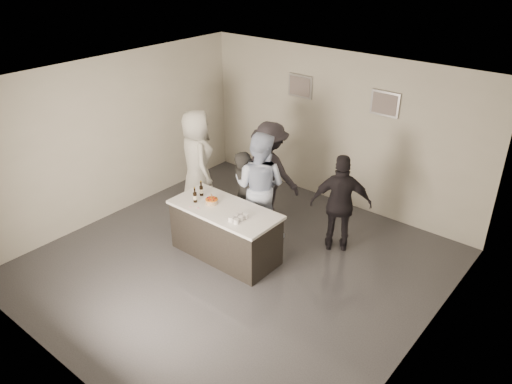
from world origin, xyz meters
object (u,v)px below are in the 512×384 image
person_guest_left (197,159)px  person_guest_right (341,204)px  bar_counter (225,232)px  cake (212,201)px  beer_bottle_b (195,195)px  person_main_blue (260,186)px  beer_bottle_a (201,188)px  person_main_black (245,194)px  person_guest_back (270,171)px

person_guest_left → person_guest_right: bearing=-142.3°
bar_counter → cake: (-0.27, -0.01, 0.49)m
beer_bottle_b → person_main_blue: size_ratio=0.13×
beer_bottle_a → cake: bearing=-16.5°
beer_bottle_a → person_guest_right: size_ratio=0.15×
person_guest_left → beer_bottle_a: bearing=168.7°
bar_counter → person_guest_right: size_ratio=1.07×
person_main_black → person_guest_left: bearing=8.9°
beer_bottle_a → person_main_black: 0.79m
beer_bottle_b → person_guest_back: (0.25, 1.69, -0.09)m
person_main_black → person_main_blue: size_ratio=0.82×
beer_bottle_a → person_main_black: (0.42, 0.63, -0.23)m
beer_bottle_a → person_guest_back: size_ratio=0.14×
person_main_black → beer_bottle_b: bearing=88.5°
person_main_blue → cake: bearing=55.7°
cake → person_main_blue: person_main_blue is taller
cake → beer_bottle_a: bearing=163.5°
person_guest_left → bar_counter: bearing=179.0°
person_guest_right → cake: bearing=8.6°
bar_counter → beer_bottle_a: (-0.61, 0.08, 0.58)m
bar_counter → cake: 0.56m
cake → beer_bottle_a: (-0.34, 0.10, 0.09)m
person_main_black → person_main_blue: person_main_blue is taller
person_main_black → person_guest_right: 1.67m
person_guest_left → person_guest_back: (1.35, 0.55, -0.04)m
beer_bottle_b → person_main_blue: (0.56, 1.00, -0.05)m
cake → beer_bottle_b: size_ratio=0.80×
person_main_blue → person_guest_left: (-1.66, 0.13, -0.00)m
beer_bottle_b → person_main_blue: bearing=60.8°
cake → person_guest_back: person_guest_back is taller
bar_counter → cake: bearing=-176.9°
bar_counter → person_main_blue: bearing=87.4°
beer_bottle_b → person_guest_left: person_guest_left is taller
person_main_black → person_guest_left: person_guest_left is taller
bar_counter → person_guest_back: 1.64m
beer_bottle_b → person_main_black: (0.33, 0.86, -0.23)m
beer_bottle_a → person_guest_back: person_guest_back is taller
cake → person_main_blue: bearing=70.4°
beer_bottle_a → person_main_blue: size_ratio=0.13×
cake → beer_bottle_a: beer_bottle_a is taller
person_main_blue → person_guest_left: size_ratio=1.00×
person_main_blue → person_guest_right: size_ratio=1.13×
person_main_black → person_guest_right: person_guest_right is taller
person_guest_right → person_main_black: bearing=-8.8°
beer_bottle_b → person_guest_right: (1.87, 1.52, -0.16)m
bar_counter → person_main_black: (-0.19, 0.72, 0.35)m
person_main_black → person_guest_back: 0.84m
cake → person_guest_back: (-0.00, 1.55, 0.00)m
bar_counter → person_guest_back: bearing=100.1°
person_main_black → person_guest_right: (1.54, 0.66, 0.06)m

